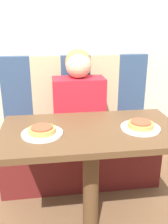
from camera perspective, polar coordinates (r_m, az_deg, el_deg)
wall_back at (r=2.24m, az=-2.35°, el=19.85°), size 7.00×0.05×2.60m
booth_seat at (r=2.21m, az=-1.12°, el=-9.49°), size 1.28×0.53×0.44m
booth_backrest at (r=2.23m, az=-1.92°, el=5.19°), size 1.28×0.06×0.60m
dining_table at (r=1.48m, az=1.66°, el=-7.72°), size 1.04×0.56×0.72m
person at (r=2.00m, az=-1.23°, el=4.19°), size 0.41×0.24×0.67m
plate_left at (r=1.38m, az=-9.53°, el=-4.86°), size 0.22×0.22×0.01m
plate_right at (r=1.47m, az=12.75°, el=-3.55°), size 0.22×0.22×0.01m
pizza_left at (r=1.37m, az=-9.58°, el=-4.03°), size 0.15×0.15×0.03m
pizza_right at (r=1.46m, az=12.81°, el=-2.77°), size 0.15×0.15×0.03m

